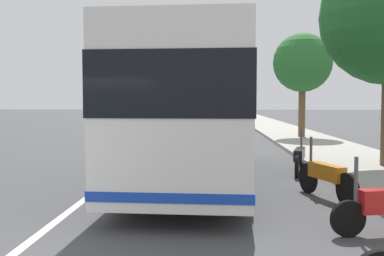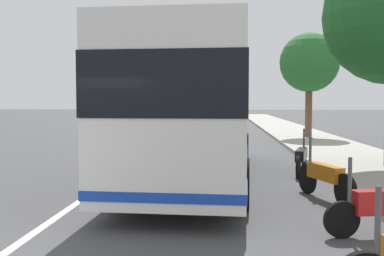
% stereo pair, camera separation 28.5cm
% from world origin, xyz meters
% --- Properties ---
extents(sidewalk_curb, '(110.00, 3.60, 0.14)m').
position_xyz_m(sidewalk_curb, '(10.00, -7.55, 0.07)').
color(sidewalk_curb, '#9E998E').
rests_on(sidewalk_curb, ground).
extents(lane_divider_line, '(110.00, 0.16, 0.01)m').
position_xyz_m(lane_divider_line, '(10.00, 0.00, 0.00)').
color(lane_divider_line, silver).
rests_on(lane_divider_line, ground).
extents(coach_bus, '(10.64, 3.17, 3.51)m').
position_xyz_m(coach_bus, '(7.78, -2.30, 1.97)').
color(coach_bus, silver).
rests_on(coach_bus, ground).
extents(motorcycle_mid_row, '(2.03, 0.78, 1.29)m').
position_xyz_m(motorcycle_mid_row, '(5.36, -5.11, 0.48)').
color(motorcycle_mid_row, black).
rests_on(motorcycle_mid_row, ground).
extents(motorcycle_nearest_curb, '(2.30, 0.68, 1.25)m').
position_xyz_m(motorcycle_nearest_curb, '(8.89, -5.22, 0.47)').
color(motorcycle_nearest_curb, black).
rests_on(motorcycle_nearest_curb, ground).
extents(car_ahead_same_lane, '(4.13, 1.95, 1.44)m').
position_xyz_m(car_ahead_same_lane, '(20.47, 2.30, 0.69)').
color(car_ahead_same_lane, silver).
rests_on(car_ahead_same_lane, ground).
extents(car_side_street, '(4.47, 2.00, 1.38)m').
position_xyz_m(car_side_street, '(42.09, -3.03, 0.67)').
color(car_side_street, '#2D7238').
rests_on(car_side_street, ground).
extents(car_oncoming, '(4.62, 2.15, 1.60)m').
position_xyz_m(car_oncoming, '(33.44, -2.10, 0.76)').
color(car_oncoming, navy).
rests_on(car_oncoming, ground).
extents(roadside_tree_far_block, '(3.22, 3.22, 5.80)m').
position_xyz_m(roadside_tree_far_block, '(20.90, -7.62, 4.16)').
color(roadside_tree_far_block, brown).
rests_on(roadside_tree_far_block, ground).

